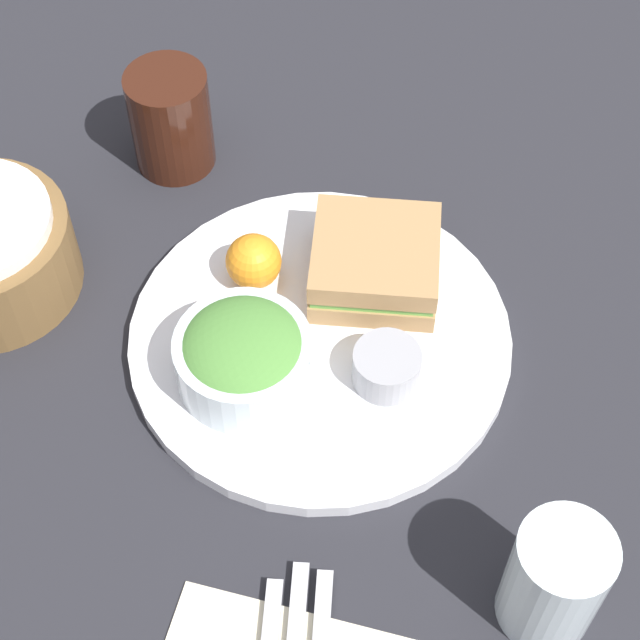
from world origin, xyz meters
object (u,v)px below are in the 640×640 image
object	(u,v)px
drink_glass	(171,120)
dressing_cup	(387,367)
salad_bowl	(243,355)
sandwich	(375,263)
water_glass	(555,580)
plate	(320,339)

from	to	relation	value
drink_glass	dressing_cup	bearing A→B (deg)	-128.89
salad_bowl	dressing_cup	world-z (taller)	salad_bowl
sandwich	dressing_cup	distance (m)	0.10
water_glass	salad_bowl	bearing A→B (deg)	63.99
drink_glass	water_glass	size ratio (longest dim) A/B	0.95
water_glass	sandwich	bearing A→B (deg)	36.07
salad_bowl	water_glass	xyz separation A→B (m)	(-0.13, -0.26, 0.01)
plate	salad_bowl	bearing A→B (deg)	139.60
dressing_cup	water_glass	world-z (taller)	water_glass
plate	dressing_cup	world-z (taller)	dressing_cup
plate	drink_glass	distance (m)	0.26
salad_bowl	drink_glass	distance (m)	0.27
sandwich	drink_glass	xyz separation A→B (m)	(0.11, 0.22, 0.01)
plate	dressing_cup	distance (m)	0.07
plate	water_glass	world-z (taller)	water_glass
plate	water_glass	distance (m)	0.29
plate	salad_bowl	xyz separation A→B (m)	(-0.06, 0.05, 0.04)
plate	water_glass	xyz separation A→B (m)	(-0.18, -0.21, 0.05)
sandwich	drink_glass	world-z (taller)	drink_glass
sandwich	plate	bearing A→B (deg)	155.45
sandwich	drink_glass	bearing A→B (deg)	63.96
plate	drink_glass	xyz separation A→B (m)	(0.18, 0.19, 0.04)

